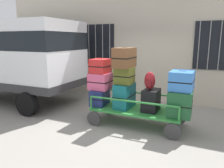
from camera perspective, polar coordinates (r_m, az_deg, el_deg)
name	(u,v)px	position (r m, az deg, el deg)	size (l,w,h in m)	color
ground_plane	(121,120)	(6.08, 2.51, -9.39)	(40.00, 40.00, 0.00)	gray
building_wall	(147,31)	(7.92, 9.22, 13.76)	(12.00, 0.38, 5.00)	#BCB29E
van	(15,54)	(8.30, -24.15, 7.28)	(4.59, 2.23, 2.76)	silver
luggage_cart	(137,112)	(5.66, 6.57, -7.31)	(2.36, 1.06, 0.43)	#2D8438
cart_railing	(137,98)	(5.55, 6.65, -3.79)	(2.24, 0.93, 0.34)	#2D8438
suitcase_left_bottom	(100,97)	(5.94, -3.24, -3.44)	(0.44, 0.65, 0.43)	navy
suitcase_left_middle	(100,81)	(5.87, -3.15, 0.76)	(0.56, 0.51, 0.45)	#CC4C72
suitcase_left_top	(100,66)	(5.83, -3.07, 4.81)	(0.46, 0.54, 0.38)	#B21E1E
suitcase_midleft_bottom	(125,95)	(5.68, 3.34, -3.03)	(0.41, 0.72, 0.64)	#0F5960
suitcase_midleft_middle	(124,76)	(5.54, 3.28, 2.22)	(0.46, 0.47, 0.42)	#4C5119
suitcase_midleft_top	(124,58)	(5.48, 3.31, 6.98)	(0.42, 0.75, 0.50)	brown
suitcase_center_bottom	(151,100)	(5.49, 10.26, -4.21)	(0.39, 0.57, 0.55)	black
suitcase_midright_bottom	(180,103)	(5.31, 17.54, -4.83)	(0.55, 0.68, 0.60)	#194C28
suitcase_midright_middle	(182,80)	(5.25, 17.98, 0.89)	(0.54, 0.68, 0.45)	#3372C6
backpack	(150,81)	(5.35, 9.93, 0.84)	(0.27, 0.22, 0.44)	maroon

